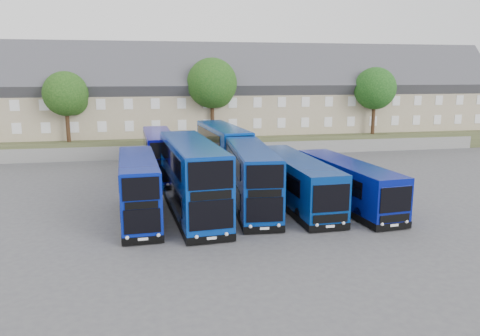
# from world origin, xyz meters

# --- Properties ---
(ground) EXTENTS (120.00, 120.00, 0.00)m
(ground) POSITION_xyz_m (0.00, 0.00, 0.00)
(ground) COLOR #49494F
(ground) RESTS_ON ground
(retaining_wall) EXTENTS (70.00, 0.40, 1.50)m
(retaining_wall) POSITION_xyz_m (0.00, 24.00, 0.75)
(retaining_wall) COLOR slate
(retaining_wall) RESTS_ON ground
(earth_bank) EXTENTS (80.00, 20.00, 2.00)m
(earth_bank) POSITION_xyz_m (0.00, 34.00, 1.00)
(earth_bank) COLOR #3F4828
(earth_bank) RESTS_ON ground
(terrace_row) EXTENTS (66.00, 10.40, 11.20)m
(terrace_row) POSITION_xyz_m (6.00, 30.00, 6.60)
(terrace_row) COLOR tan
(terrace_row) RESTS_ON earth_bank
(dd_front_left) EXTENTS (2.83, 10.28, 4.04)m
(dd_front_left) POSITION_xyz_m (-6.13, 1.54, 1.98)
(dd_front_left) COLOR #081C95
(dd_front_left) RESTS_ON ground
(dd_front_mid) EXTENTS (3.79, 12.56, 4.92)m
(dd_front_mid) POSITION_xyz_m (-2.61, 2.05, 2.42)
(dd_front_mid) COLOR #073192
(dd_front_mid) RESTS_ON ground
(dd_front_right) EXTENTS (3.28, 11.16, 4.38)m
(dd_front_right) POSITION_xyz_m (1.54, 2.43, 2.15)
(dd_front_right) COLOR navy
(dd_front_right) RESTS_ON ground
(dd_rear_left) EXTENTS (2.83, 10.57, 4.16)m
(dd_rear_left) POSITION_xyz_m (-4.50, 13.79, 2.04)
(dd_rear_left) COLOR #080897
(dd_rear_left) RESTS_ON ground
(dd_rear_right) EXTENTS (3.66, 11.70, 4.58)m
(dd_rear_right) POSITION_xyz_m (1.41, 14.04, 2.25)
(dd_rear_right) COLOR #083997
(dd_rear_right) RESTS_ON ground
(coach_east_a) EXTENTS (3.00, 12.67, 3.45)m
(coach_east_a) POSITION_xyz_m (4.94, 2.84, 1.69)
(coach_east_a) COLOR navy
(coach_east_a) RESTS_ON ground
(coach_east_b) EXTENTS (3.58, 11.95, 3.22)m
(coach_east_b) POSITION_xyz_m (8.44, 1.86, 1.58)
(coach_east_b) COLOR navy
(coach_east_b) RESTS_ON ground
(tree_west) EXTENTS (4.80, 4.80, 7.65)m
(tree_west) POSITION_xyz_m (-13.85, 25.10, 7.05)
(tree_west) COLOR #382314
(tree_west) RESTS_ON earth_bank
(tree_mid) EXTENTS (5.76, 5.76, 9.18)m
(tree_mid) POSITION_xyz_m (2.15, 25.60, 8.07)
(tree_mid) COLOR #382314
(tree_mid) RESTS_ON earth_bank
(tree_east) EXTENTS (5.12, 5.12, 8.16)m
(tree_east) POSITION_xyz_m (22.15, 25.10, 7.39)
(tree_east) COLOR #382314
(tree_east) RESTS_ON earth_bank
(tree_far) EXTENTS (5.44, 5.44, 8.67)m
(tree_far) POSITION_xyz_m (28.15, 32.10, 7.73)
(tree_far) COLOR #382314
(tree_far) RESTS_ON earth_bank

